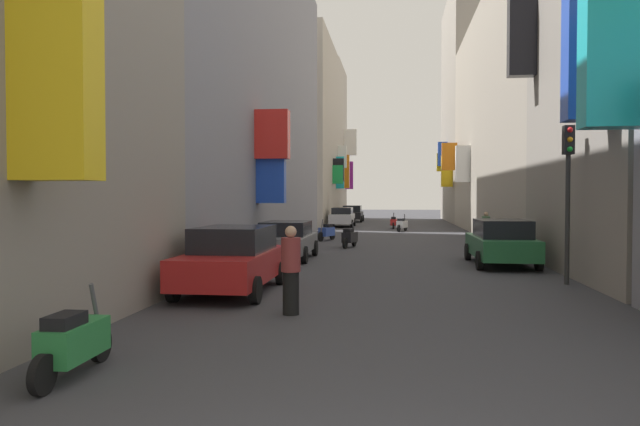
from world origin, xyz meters
TOP-DOWN VIEW (x-y plane):
  - ground_plane at (0.00, 30.00)m, footprint 140.00×140.00m
  - building_left_mid_a at (-8.00, 23.04)m, footprint 7.24×24.78m
  - building_left_mid_c at (-7.99, 44.64)m, footprint 6.92×12.42m
  - building_left_far at (-7.98, 55.42)m, footprint 7.26×9.15m
  - building_right_mid_c at (8.00, 32.54)m, footprint 7.18×25.77m
  - building_right_far at (8.00, 52.70)m, footprint 6.95×14.59m
  - parked_car_grey at (-3.88, 17.98)m, footprint 2.02×4.04m
  - parked_car_black at (-3.68, 50.06)m, footprint 1.97×4.39m
  - parked_car_green at (3.63, 16.96)m, footprint 1.97×4.42m
  - parked_car_silver at (-3.82, 41.14)m, footprint 1.83×4.36m
  - parked_car_red at (-3.78, 10.50)m, footprint 2.01×4.23m
  - scooter_blue at (-3.41, 27.15)m, footprint 0.79×1.76m
  - scooter_white at (0.62, 35.80)m, footprint 0.79×1.83m
  - scooter_black at (-1.91, 23.18)m, footprint 0.68×1.76m
  - scooter_red at (0.05, 39.07)m, footprint 0.47×1.96m
  - scooter_green at (-3.97, 3.80)m, footprint 0.46×1.87m
  - pedestrian_crossing at (4.38, 25.12)m, footprint 0.53×0.53m
  - pedestrian_near_right at (-1.92, 8.05)m, footprint 0.53×0.53m
  - traffic_light_near_corner at (4.57, 12.81)m, footprint 0.26×0.34m

SIDE VIEW (x-z plane):
  - ground_plane at x=0.00m, z-range 0.00..0.00m
  - scooter_black at x=-1.91m, z-range -0.10..1.03m
  - scooter_blue at x=-3.41m, z-range -0.10..1.03m
  - scooter_green at x=-3.97m, z-range -0.10..1.03m
  - scooter_white at x=0.62m, z-range -0.10..1.03m
  - scooter_red at x=0.05m, z-range -0.10..1.03m
  - parked_car_grey at x=-3.88m, z-range 0.04..1.42m
  - parked_car_silver at x=-3.82m, z-range 0.04..1.50m
  - parked_car_black at x=-3.68m, z-range 0.03..1.52m
  - pedestrian_crossing at x=4.38m, z-range -0.01..1.58m
  - parked_car_green at x=3.63m, z-range 0.03..1.56m
  - parked_car_red at x=-3.78m, z-range 0.03..1.60m
  - pedestrian_near_right at x=-1.92m, z-range 0.00..1.73m
  - traffic_light_near_corner at x=4.57m, z-range 0.76..4.91m
  - building_right_mid_c at x=8.00m, z-range 0.00..13.66m
  - building_left_mid_a at x=-8.00m, z-range 0.00..14.93m
  - building_left_mid_c at x=-7.99m, z-range -0.01..15.06m
  - building_left_far at x=-7.98m, z-range -0.01..15.29m
  - building_right_far at x=8.00m, z-range -0.01..20.85m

